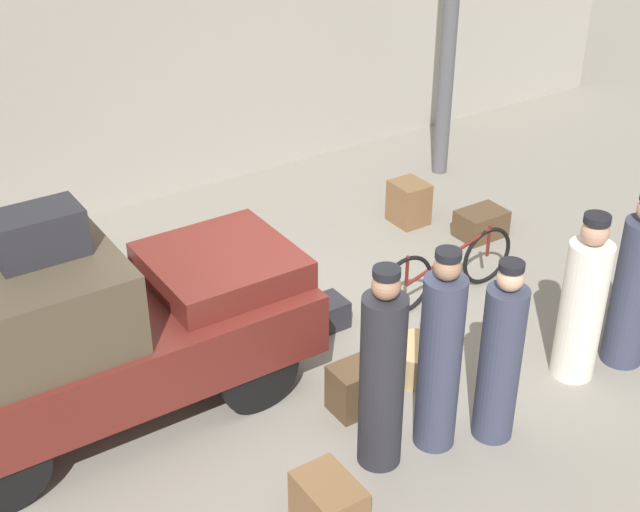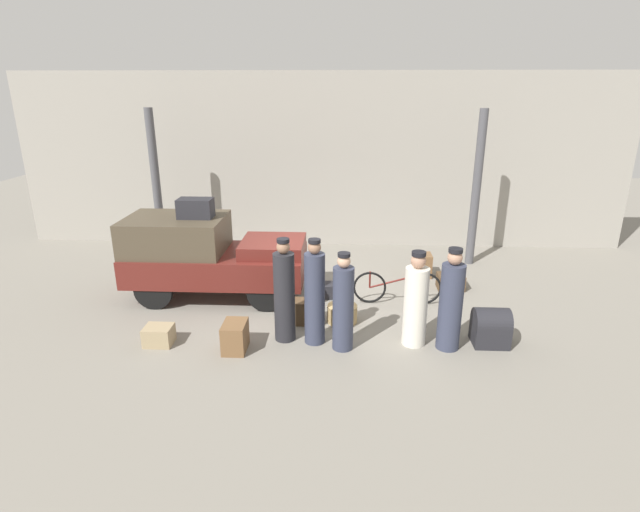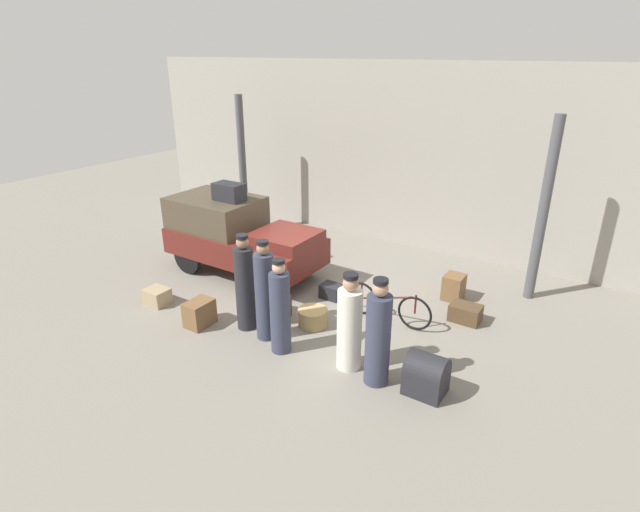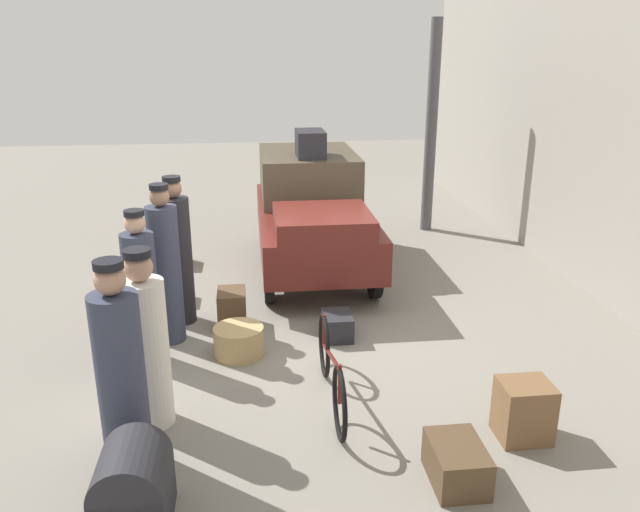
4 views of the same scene
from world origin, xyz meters
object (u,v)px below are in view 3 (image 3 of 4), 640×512
Objects in this scene: conductor_in_dark_uniform at (280,310)px; suitcase_small_leather at (200,313)px; porter_lifting_near_truck at (378,337)px; suitcase_tan_flat at (465,313)px; wicker_basket at (313,317)px; trunk_wicker_pale at (332,291)px; bicycle at (387,305)px; suitcase_black_upright at (157,296)px; trunk_on_truck_roof at (229,192)px; trunk_umber_medium at (454,287)px; porter_with_bicycle at (265,294)px; trunk_barrel_dark at (426,375)px; porter_standing_middle at (245,286)px; trunk_large_brown at (277,305)px; porter_carrying_trunk at (349,326)px; truck at (237,234)px.

suitcase_small_leather is at bearing -174.99° from conductor_in_dark_uniform.
suitcase_tan_flat is (0.55, 2.57, -0.63)m from porter_lifting_near_truck.
trunk_wicker_pale is at bearing 104.45° from wicker_basket.
bicycle reaches higher than suitcase_black_upright.
bicycle is 4.28m from trunk_on_truck_roof.
conductor_in_dark_uniform reaches higher than trunk_umber_medium.
trunk_barrel_dark is (2.95, 0.08, -0.54)m from porter_with_bicycle.
trunk_umber_medium is (2.78, 3.15, -0.57)m from porter_standing_middle.
wicker_basket is 0.82× the size of trunk_on_truck_roof.
suitcase_small_leather is 1.34m from suitcase_black_upright.
porter_standing_middle is at bearing 7.98° from suitcase_black_upright.
bicycle is at bearing 35.34° from suitcase_small_leather.
wicker_basket is at bearing -20.44° from trunk_on_truck_roof.
trunk_umber_medium is at bearing 44.56° from trunk_large_brown.
trunk_barrel_dark is 1.15× the size of suitcase_tan_flat.
suitcase_tan_flat is at bearing 36.25° from wicker_basket.
suitcase_small_leather is (-4.24, -0.43, -0.06)m from trunk_barrel_dark.
porter_carrying_trunk is 0.90× the size of porter_with_bicycle.
trunk_on_truck_roof is (0.16, 2.09, 1.69)m from suitcase_black_upright.
porter_carrying_trunk reaches higher than trunk_wicker_pale.
porter_standing_middle is 0.90m from trunk_large_brown.
suitcase_small_leather reaches higher than suitcase_black_upright.
trunk_barrel_dark is 5.90m from trunk_on_truck_roof.
porter_with_bicycle is 1.47m from suitcase_small_leather.
porter_carrying_trunk is 3.02m from suitcase_small_leather.
trunk_umber_medium is 5.17m from trunk_on_truck_roof.
trunk_large_brown is at bearing -152.43° from bicycle.
porter_lifting_near_truck is at bearing -22.76° from trunk_on_truck_roof.
wicker_basket is at bearing 6.48° from trunk_large_brown.
porter_carrying_trunk is at bearing 168.75° from porter_lifting_near_truck.
trunk_barrel_dark is at bearing -15.86° from wicker_basket.
trunk_on_truck_roof is (-0.16, 0.00, 0.95)m from truck.
bicycle is at bearing 24.30° from suitcase_black_upright.
suitcase_tan_flat is at bearing 6.61° from trunk_on_truck_roof.
porter_lifting_near_truck is 0.90m from trunk_barrel_dark.
porter_lifting_near_truck is 0.96× the size of porter_standing_middle.
trunk_wicker_pale is (-1.37, 0.25, -0.19)m from bicycle.
porter_standing_middle is at bearing 171.58° from porter_with_bicycle.
wicker_basket is 1.14m from porter_with_bicycle.
porter_with_bicycle is 1.09× the size of conductor_in_dark_uniform.
trunk_wicker_pale is 2.66m from suitcase_tan_flat.
porter_lifting_near_truck is at bearing -17.40° from trunk_large_brown.
truck is 4.38m from porter_carrying_trunk.
trunk_wicker_pale is 1.30m from trunk_large_brown.
porter_standing_middle reaches higher than wicker_basket.
conductor_in_dark_uniform reaches higher than truck.
truck is 4.92m from porter_lifting_near_truck.
bicycle is 3.90× the size of trunk_large_brown.
porter_carrying_trunk is 0.98× the size of conductor_in_dark_uniform.
trunk_on_truck_roof reaches higher than trunk_barrel_dark.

